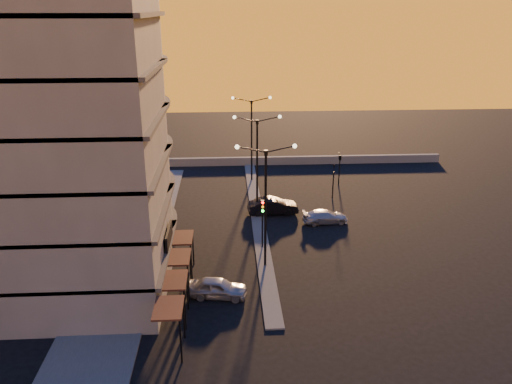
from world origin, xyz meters
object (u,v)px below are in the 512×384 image
(traffic_light_main, at_px, (263,216))
(car_wagon, at_px, (325,217))
(streetlamp_mid, at_px, (257,158))
(car_hatchback, at_px, (218,288))
(car_sedan, at_px, (273,206))

(traffic_light_main, xyz_separation_m, car_wagon, (6.06, 4.95, -2.29))
(traffic_light_main, bearing_deg, streetlamp_mid, 90.00)
(car_hatchback, bearing_deg, car_wagon, -30.08)
(car_wagon, bearing_deg, car_hatchback, 136.21)
(car_hatchback, xyz_separation_m, car_sedan, (5.00, 14.22, 0.10))
(car_wagon, bearing_deg, streetlamp_mid, 65.37)
(car_hatchback, distance_m, car_sedan, 15.08)
(traffic_light_main, relative_size, car_hatchback, 1.08)
(streetlamp_mid, xyz_separation_m, car_sedan, (1.50, 0.21, -4.82))
(car_hatchback, height_order, car_wagon, car_hatchback)
(traffic_light_main, bearing_deg, car_wagon, 39.21)
(streetlamp_mid, height_order, car_sedan, streetlamp_mid)
(streetlamp_mid, xyz_separation_m, car_wagon, (6.06, -2.18, -5.00))
(car_sedan, bearing_deg, car_wagon, -122.03)
(traffic_light_main, relative_size, car_wagon, 1.03)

